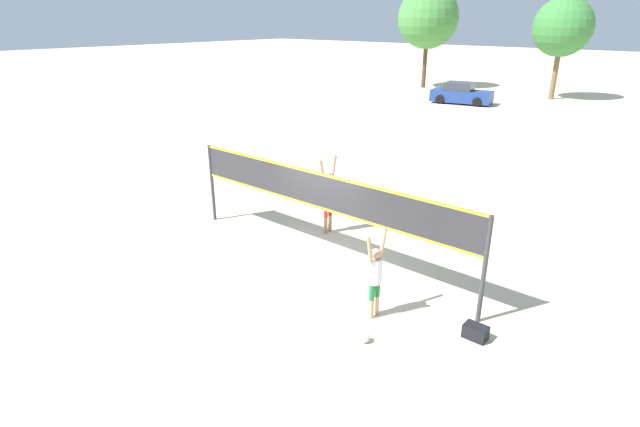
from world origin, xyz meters
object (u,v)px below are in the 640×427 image
volleyball_net (320,196)px  gear_bag (476,332)px  player_blocker (328,194)px  parked_car_mid (461,94)px  volleyball (364,337)px  player_spiker (375,273)px  tree_right_cluster (428,18)px  tree_left_cluster (563,27)px

volleyball_net → gear_bag: 4.84m
volleyball_net → gear_bag: volleyball_net is taller
player_blocker → gear_bag: bearing=69.0°
player_blocker → parked_car_mid: bearing=-162.8°
player_blocker → volleyball: size_ratio=10.68×
player_spiker → tree_right_cluster: bearing=28.0°
player_spiker → tree_left_cluster: (-6.71, 33.48, 4.17)m
volleyball_net → tree_right_cluster: 35.48m
volleyball_net → tree_right_cluster: size_ratio=1.04×
volleyball → tree_left_cluster: size_ratio=0.03×
parked_car_mid → tree_right_cluster: 10.33m
gear_bag → tree_left_cluster: bearing=104.8°
volleyball_net → tree_left_cluster: size_ratio=1.19×
volleyball → parked_car_mid: 30.12m
player_spiker → tree_left_cluster: bearing=11.3°
gear_bag → parked_car_mid: bearing=116.3°
volleyball_net → volleyball: volleyball_net is taller
volleyball_net → tree_right_cluster: tree_right_cluster is taller
player_blocker → parked_car_mid: player_blocker is taller
player_blocker → tree_right_cluster: (-14.06, 30.36, 4.60)m
volleyball → parked_car_mid: size_ratio=0.05×
volleyball → tree_left_cluster: bearing=101.7°
tree_left_cluster → tree_right_cluster: 10.91m
tree_left_cluster → tree_right_cluster: bearing=-178.1°
volleyball → gear_bag: (1.58, 1.52, 0.04)m
player_spiker → tree_right_cluster: 37.81m
gear_bag → parked_car_mid: (-13.03, 26.33, 0.54)m
tree_left_cluster → tree_right_cluster: (-10.89, -0.37, 0.62)m
parked_car_mid → volleyball: bearing=-79.4°
volleyball_net → gear_bag: size_ratio=19.16×
gear_bag → tree_left_cluster: tree_left_cluster is taller
tree_left_cluster → parked_car_mid: bearing=-123.7°
player_blocker → parked_car_mid: 25.36m
player_spiker → player_blocker: (-3.54, 2.76, 0.19)m
player_spiker → volleyball: player_spiker is taller
volleyball_net → volleyball: size_ratio=41.11×
volleyball → gear_bag: size_ratio=0.47×
gear_bag → parked_car_mid: 29.38m
player_spiker → parked_car_mid: 29.16m
parked_car_mid → gear_bag: bearing=-75.4°
volleyball → tree_right_cluster: tree_right_cluster is taller
volleyball → parked_car_mid: bearing=112.3°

